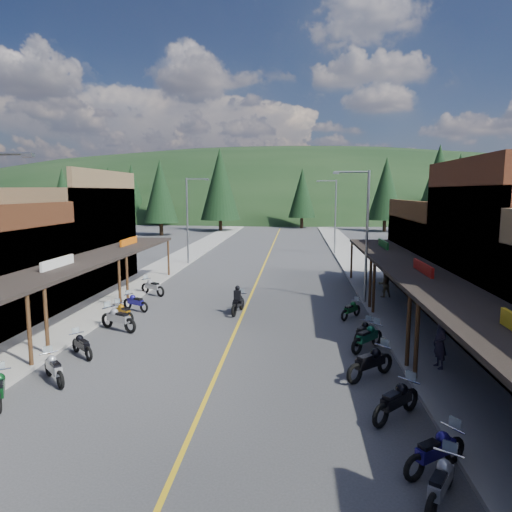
% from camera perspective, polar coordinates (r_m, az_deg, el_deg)
% --- Properties ---
extents(ground, '(220.00, 220.00, 0.00)m').
position_cam_1_polar(ground, '(20.73, -3.34, -11.00)').
color(ground, '#38383A').
rests_on(ground, ground).
extents(centerline, '(0.15, 90.00, 0.01)m').
position_cam_1_polar(centerline, '(40.06, 0.79, -1.66)').
color(centerline, gold).
rests_on(centerline, ground).
extents(sidewalk_west, '(3.40, 94.00, 0.15)m').
position_cam_1_polar(sidewalk_west, '(41.59, -11.26, -1.35)').
color(sidewalk_west, gray).
rests_on(sidewalk_west, ground).
extents(sidewalk_east, '(3.40, 94.00, 0.15)m').
position_cam_1_polar(sidewalk_east, '(40.37, 13.21, -1.70)').
color(sidewalk_east, gray).
rests_on(sidewalk_east, ground).
extents(shop_west_3, '(10.90, 10.20, 8.20)m').
position_cam_1_polar(shop_west_3, '(35.07, -23.43, 2.08)').
color(shop_west_3, brown).
rests_on(shop_west_3, ground).
extents(shop_east_3, '(10.90, 10.20, 6.20)m').
position_cam_1_polar(shop_east_3, '(32.83, 24.28, -0.07)').
color(shop_east_3, '#4C2D16').
rests_on(shop_east_3, ground).
extents(streetlight_1, '(2.16, 0.18, 8.00)m').
position_cam_1_polar(streetlight_1, '(42.60, -8.40, 4.87)').
color(streetlight_1, gray).
rests_on(streetlight_1, ground).
extents(streetlight_2, '(2.16, 0.18, 8.00)m').
position_cam_1_polar(streetlight_2, '(27.78, 13.41, 3.08)').
color(streetlight_2, gray).
rests_on(streetlight_2, ground).
extents(streetlight_3, '(2.16, 0.18, 8.00)m').
position_cam_1_polar(streetlight_3, '(49.61, 9.73, 5.28)').
color(streetlight_3, gray).
rests_on(streetlight_3, ground).
extents(ridge_hill, '(310.00, 140.00, 60.00)m').
position_cam_1_polar(ridge_hill, '(154.56, 3.93, 5.53)').
color(ridge_hill, black).
rests_on(ridge_hill, ground).
extents(pine_0, '(5.04, 5.04, 11.00)m').
position_cam_1_polar(pine_0, '(91.99, -23.00, 7.25)').
color(pine_0, black).
rests_on(pine_0, ground).
extents(pine_1, '(5.88, 5.88, 12.50)m').
position_cam_1_polar(pine_1, '(93.34, -11.88, 8.18)').
color(pine_1, black).
rests_on(pine_1, ground).
extents(pine_2, '(6.72, 6.72, 14.00)m').
position_cam_1_polar(pine_2, '(78.46, -4.52, 8.93)').
color(pine_2, black).
rests_on(pine_2, ground).
extents(pine_3, '(5.04, 5.04, 11.00)m').
position_cam_1_polar(pine_3, '(85.39, 5.79, 7.83)').
color(pine_3, black).
rests_on(pine_3, ground).
extents(pine_4, '(5.88, 5.88, 12.50)m').
position_cam_1_polar(pine_4, '(80.81, 15.93, 8.09)').
color(pine_4, black).
rests_on(pine_4, ground).
extents(pine_5, '(6.72, 6.72, 14.00)m').
position_cam_1_polar(pine_5, '(96.55, 24.04, 8.10)').
color(pine_5, black).
rests_on(pine_5, ground).
extents(pine_7, '(5.88, 5.88, 12.50)m').
position_cam_1_polar(pine_7, '(101.56, -15.26, 8.04)').
color(pine_7, black).
rests_on(pine_7, ground).
extents(pine_8, '(4.48, 4.48, 10.00)m').
position_cam_1_polar(pine_8, '(64.39, -17.89, 6.97)').
color(pine_8, black).
rests_on(pine_8, ground).
extents(pine_9, '(4.93, 4.93, 10.80)m').
position_cam_1_polar(pine_9, '(67.76, 23.33, 7.08)').
color(pine_9, black).
rests_on(pine_9, ground).
extents(pine_10, '(5.38, 5.38, 11.60)m').
position_cam_1_polar(pine_10, '(72.46, -11.88, 7.90)').
color(pine_10, black).
rests_on(pine_10, ground).
extents(pine_11, '(5.82, 5.82, 12.40)m').
position_cam_1_polar(pine_11, '(59.88, 21.81, 7.89)').
color(pine_11, black).
rests_on(pine_11, ground).
extents(bike_west_5, '(1.62, 2.06, 1.15)m').
position_cam_1_polar(bike_west_5, '(17.23, -29.40, -14.08)').
color(bike_west_5, '#0B3917').
rests_on(bike_west_5, ground).
extents(bike_west_6, '(1.88, 1.90, 1.14)m').
position_cam_1_polar(bike_west_6, '(18.18, -23.95, -12.58)').
color(bike_west_6, '#AAA9AF').
rests_on(bike_west_6, ground).
extents(bike_west_7, '(1.80, 1.72, 1.07)m').
position_cam_1_polar(bike_west_7, '(20.42, -20.94, -10.26)').
color(bike_west_7, black).
rests_on(bike_west_7, ground).
extents(bike_west_8, '(2.41, 1.75, 1.32)m').
position_cam_1_polar(bike_west_8, '(23.46, -16.85, -7.37)').
color(bike_west_8, gray).
rests_on(bike_west_8, ground).
extents(bike_west_9, '(1.84, 1.68, 1.07)m').
position_cam_1_polar(bike_west_9, '(25.06, -16.24, -6.66)').
color(bike_west_9, '#9A600B').
rests_on(bike_west_9, ground).
extents(bike_west_10, '(2.00, 1.50, 1.10)m').
position_cam_1_polar(bike_west_10, '(27.02, -14.83, -5.51)').
color(bike_west_10, navy).
rests_on(bike_west_10, ground).
extents(bike_west_11, '(2.21, 1.80, 1.24)m').
position_cam_1_polar(bike_west_11, '(30.75, -12.80, -3.67)').
color(bike_west_11, '#A6A6AB').
rests_on(bike_west_11, ground).
extents(bike_east_3, '(1.61, 2.05, 1.14)m').
position_cam_1_polar(bike_east_3, '(11.69, 22.12, -24.59)').
color(bike_east_3, gray).
rests_on(bike_east_3, ground).
extents(bike_east_4, '(2.08, 1.77, 1.18)m').
position_cam_1_polar(bike_east_4, '(12.73, 21.54, -21.54)').
color(bike_east_4, navy).
rests_on(bike_east_4, ground).
extents(bike_east_5, '(2.08, 2.10, 1.27)m').
position_cam_1_polar(bike_east_5, '(14.84, 17.16, -16.72)').
color(bike_east_5, black).
rests_on(bike_east_5, ground).
extents(bike_east_6, '(2.26, 2.11, 1.33)m').
position_cam_1_polar(bike_east_6, '(17.48, 14.11, -12.62)').
color(bike_east_6, black).
rests_on(bike_east_6, ground).
extents(bike_east_7, '(1.98, 2.13, 1.25)m').
position_cam_1_polar(bike_east_7, '(20.38, 13.75, -9.71)').
color(bike_east_7, '#0E462E').
rests_on(bike_east_7, ground).
extents(bike_east_8, '(1.47, 1.93, 1.07)m').
position_cam_1_polar(bike_east_8, '(21.41, 13.25, -9.08)').
color(bike_east_8, black).
rests_on(bike_east_8, ground).
extents(bike_east_9, '(1.60, 1.87, 1.06)m').
position_cam_1_polar(bike_east_9, '(25.13, 11.78, -6.48)').
color(bike_east_9, '#0D451B').
rests_on(bike_east_9, ground).
extents(rider_on_bike, '(1.05, 2.25, 1.65)m').
position_cam_1_polar(rider_on_bike, '(25.57, -2.28, -5.76)').
color(rider_on_bike, black).
rests_on(rider_on_bike, ground).
extents(pedestrian_east_a, '(0.60, 0.78, 1.90)m').
position_cam_1_polar(pedestrian_east_a, '(18.78, 22.02, -10.10)').
color(pedestrian_east_a, '#272334').
rests_on(pedestrian_east_a, sidewalk_east).
extents(pedestrian_east_b, '(0.89, 0.63, 1.67)m').
position_cam_1_polar(pedestrian_east_b, '(29.92, 15.77, -3.38)').
color(pedestrian_east_b, brown).
rests_on(pedestrian_east_b, sidewalk_east).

